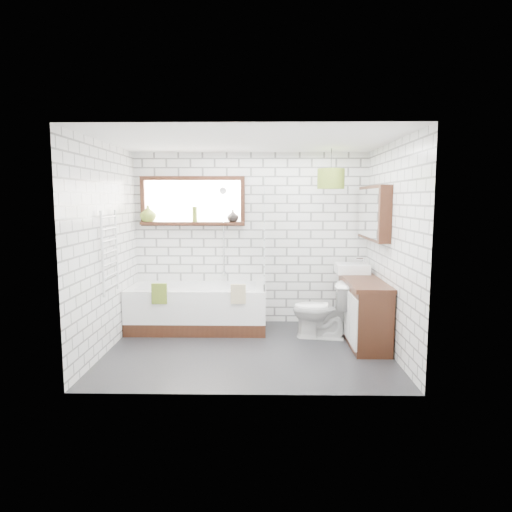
{
  "coord_description": "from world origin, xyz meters",
  "views": [
    {
      "loc": [
        0.19,
        -5.4,
        1.83
      ],
      "look_at": [
        0.09,
        0.25,
        1.12
      ],
      "focal_mm": 32.0,
      "sensor_mm": 36.0,
      "label": 1
    }
  ],
  "objects_px": {
    "bathtub": "(198,308)",
    "pendant": "(331,179)",
    "basin": "(352,269)",
    "toilet": "(321,310)",
    "vanity": "(363,310)"
  },
  "relations": [
    {
      "from": "bathtub",
      "to": "toilet",
      "type": "height_order",
      "value": "toilet"
    },
    {
      "from": "bathtub",
      "to": "vanity",
      "type": "height_order",
      "value": "vanity"
    },
    {
      "from": "basin",
      "to": "bathtub",
      "type": "bearing_deg",
      "value": 179.8
    },
    {
      "from": "bathtub",
      "to": "basin",
      "type": "distance_m",
      "value": 2.22
    },
    {
      "from": "bathtub",
      "to": "toilet",
      "type": "xyz_separation_m",
      "value": [
        1.68,
        -0.38,
        0.07
      ]
    },
    {
      "from": "basin",
      "to": "toilet",
      "type": "bearing_deg",
      "value": -141.26
    },
    {
      "from": "pendant",
      "to": "bathtub",
      "type": "bearing_deg",
      "value": 177.25
    },
    {
      "from": "basin",
      "to": "toilet",
      "type": "xyz_separation_m",
      "value": [
        -0.47,
        -0.38,
        -0.5
      ]
    },
    {
      "from": "basin",
      "to": "pendant",
      "type": "relative_size",
      "value": 1.22
    },
    {
      "from": "bathtub",
      "to": "pendant",
      "type": "bearing_deg",
      "value": -2.75
    },
    {
      "from": "bathtub",
      "to": "vanity",
      "type": "distance_m",
      "value": 2.27
    },
    {
      "from": "bathtub",
      "to": "pendant",
      "type": "distance_m",
      "value": 2.56
    },
    {
      "from": "vanity",
      "to": "pendant",
      "type": "distance_m",
      "value": 1.79
    },
    {
      "from": "vanity",
      "to": "basin",
      "type": "bearing_deg",
      "value": 96.84
    },
    {
      "from": "bathtub",
      "to": "basin",
      "type": "relative_size",
      "value": 4.3
    }
  ]
}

